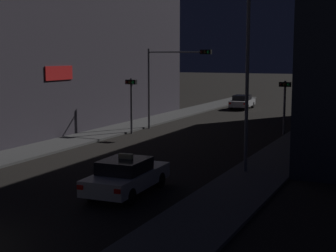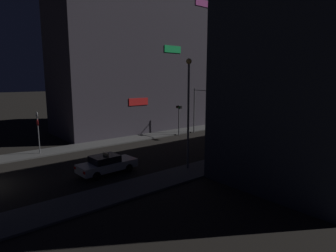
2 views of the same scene
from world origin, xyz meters
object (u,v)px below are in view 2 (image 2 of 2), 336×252
(sign_pole_left, at_px, (38,128))
(street_lamp_far_block, at_px, (290,93))
(taxi, at_px, (107,164))
(far_car, at_px, (276,118))
(traffic_light_right_kerb, at_px, (266,120))
(street_lamp_near_block, at_px, (188,102))
(traffic_light_overhead, at_px, (204,102))
(traffic_light_left_kerb, at_px, (179,114))

(sign_pole_left, distance_m, street_lamp_far_block, 25.89)
(taxi, distance_m, far_car, 34.07)
(street_lamp_far_block, bearing_deg, traffic_light_right_kerb, -125.06)
(far_car, height_order, street_lamp_near_block, street_lamp_near_block)
(street_lamp_near_block, xyz_separation_m, street_lamp_far_block, (0.43, 14.68, 0.20))
(traffic_light_overhead, height_order, street_lamp_far_block, street_lamp_far_block)
(traffic_light_right_kerb, xyz_separation_m, street_lamp_near_block, (1.00, -12.65, 2.69))
(far_car, xyz_separation_m, sign_pole_left, (-3.50, -36.01, 1.82))
(traffic_light_right_kerb, distance_m, street_lamp_far_block, 3.81)
(traffic_light_right_kerb, bearing_deg, street_lamp_far_block, 54.94)
(traffic_light_overhead, height_order, sign_pole_left, traffic_light_overhead)
(taxi, height_order, traffic_light_left_kerb, traffic_light_left_kerb)
(taxi, relative_size, traffic_light_overhead, 0.77)
(traffic_light_overhead, height_order, traffic_light_left_kerb, traffic_light_overhead)
(far_car, relative_size, street_lamp_near_block, 0.54)
(traffic_light_overhead, bearing_deg, taxi, -71.05)
(far_car, height_order, traffic_light_right_kerb, traffic_light_right_kerb)
(traffic_light_left_kerb, bearing_deg, street_lamp_far_block, 28.51)
(far_car, relative_size, street_lamp_far_block, 0.53)
(taxi, xyz_separation_m, traffic_light_overhead, (-5.73, 16.68, 3.52))
(traffic_light_left_kerb, height_order, traffic_light_right_kerb, traffic_light_left_kerb)
(traffic_light_overhead, bearing_deg, street_lamp_near_block, -51.68)
(street_lamp_far_block, bearing_deg, taxi, -100.28)
(sign_pole_left, bearing_deg, street_lamp_near_block, 32.50)
(sign_pole_left, bearing_deg, far_car, 84.44)
(taxi, bearing_deg, traffic_light_left_kerb, 118.31)
(traffic_light_overhead, xyz_separation_m, traffic_light_left_kerb, (-1.81, -2.69, -1.51))
(traffic_light_left_kerb, distance_m, street_lamp_far_block, 13.02)
(traffic_light_right_kerb, bearing_deg, sign_pole_left, -118.69)
(traffic_light_right_kerb, xyz_separation_m, street_lamp_far_block, (1.43, 2.03, 2.89))
(traffic_light_overhead, distance_m, sign_pole_left, 19.39)
(taxi, relative_size, traffic_light_left_kerb, 1.17)
(taxi, bearing_deg, traffic_light_right_kerb, 83.01)
(street_lamp_near_block, bearing_deg, traffic_light_overhead, 128.32)
(traffic_light_left_kerb, distance_m, street_lamp_near_block, 14.01)
(traffic_light_overhead, bearing_deg, sign_pole_left, -99.60)
(street_lamp_near_block, bearing_deg, traffic_light_right_kerb, 94.51)
(traffic_light_left_kerb, bearing_deg, taxi, -61.69)
(taxi, bearing_deg, sign_pole_left, -165.17)
(taxi, distance_m, street_lamp_far_block, 20.94)
(taxi, relative_size, traffic_light_right_kerb, 1.22)
(taxi, height_order, far_car, taxi)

